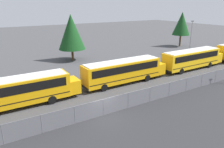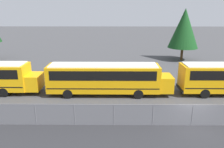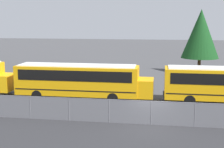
# 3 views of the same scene
# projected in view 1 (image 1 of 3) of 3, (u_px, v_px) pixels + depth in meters

# --- Properties ---
(ground_plane) EXTENTS (200.00, 200.00, 0.00)m
(ground_plane) POSITION_uv_depth(u_px,v_px,m) (103.00, 115.00, 22.19)
(ground_plane) COLOR #424244
(road_strip) EXTENTS (156.74, 12.00, 0.01)m
(road_strip) POSITION_uv_depth(u_px,v_px,m) (141.00, 146.00, 17.33)
(road_strip) COLOR #2B2B2D
(road_strip) RESTS_ON ground_plane
(fence) EXTENTS (122.81, 0.07, 1.78)m
(fence) POSITION_uv_depth(u_px,v_px,m) (103.00, 107.00, 21.91)
(fence) COLOR #9EA0A5
(fence) RESTS_ON ground_plane
(school_bus_3) EXTENTS (13.15, 2.56, 3.32)m
(school_bus_3) POSITION_uv_depth(u_px,v_px,m) (17.00, 90.00, 23.35)
(school_bus_3) COLOR orange
(school_bus_3) RESTS_ON ground_plane
(school_bus_4) EXTENTS (13.15, 2.56, 3.32)m
(school_bus_4) POSITION_uv_depth(u_px,v_px,m) (124.00, 70.00, 30.54)
(school_bus_4) COLOR orange
(school_bus_4) RESTS_ON ground_plane
(school_bus_5) EXTENTS (13.15, 2.56, 3.32)m
(school_bus_5) POSITION_uv_depth(u_px,v_px,m) (193.00, 58.00, 37.37)
(school_bus_5) COLOR yellow
(school_bus_5) RESTS_ON ground_plane
(light_pole) EXTENTS (0.60, 0.24, 7.31)m
(light_pole) POSITION_uv_depth(u_px,v_px,m) (191.00, 36.00, 48.11)
(light_pole) COLOR gray
(light_pole) RESTS_ON ground_plane
(tree_0) EXTENTS (4.48, 4.48, 8.84)m
(tree_0) POSITION_uv_depth(u_px,v_px,m) (182.00, 24.00, 56.26)
(tree_0) COLOR #51381E
(tree_0) RESTS_ON ground_plane
(tree_2) EXTENTS (5.18, 5.18, 8.97)m
(tree_2) POSITION_uv_depth(u_px,v_px,m) (71.00, 32.00, 42.13)
(tree_2) COLOR #51381E
(tree_2) RESTS_ON ground_plane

